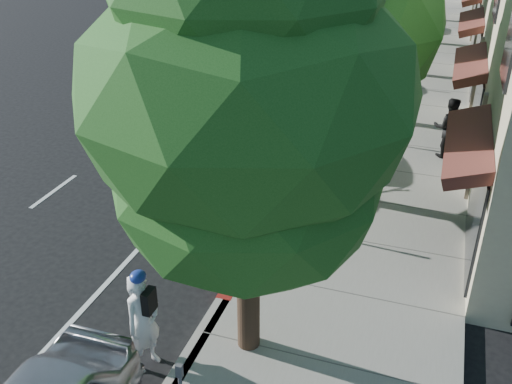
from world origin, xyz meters
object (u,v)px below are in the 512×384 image
at_px(white_pickup, 313,51).
at_px(bicycle, 241,207).
at_px(street_tree_0, 247,103).
at_px(cyclist, 143,323).
at_px(dark_sedan, 335,71).
at_px(street_tree_1, 333,28).
at_px(pedestrian, 449,128).
at_px(dark_suv_far, 380,16).
at_px(silver_suv, 251,135).

bearing_deg(white_pickup, bicycle, -88.13).
height_order(street_tree_0, bicycle, street_tree_0).
relative_size(cyclist, bicycle, 0.93).
bearing_deg(white_pickup, dark_sedan, -58.23).
distance_m(street_tree_1, cyclist, 7.93).
height_order(cyclist, white_pickup, cyclist).
bearing_deg(white_pickup, street_tree_0, -84.48).
distance_m(white_pickup, pedestrian, 9.99).
relative_size(street_tree_1, dark_suv_far, 1.55).
relative_size(street_tree_0, silver_suv, 1.19).
bearing_deg(dark_suv_far, cyclist, -89.82).
distance_m(silver_suv, dark_suv_far, 19.13).
bearing_deg(street_tree_1, bicycle, -127.78).
bearing_deg(silver_suv, dark_sedan, 78.76).
bearing_deg(pedestrian, street_tree_0, 69.55).
height_order(silver_suv, dark_sedan, silver_suv).
xyz_separation_m(street_tree_1, pedestrian, (2.97, 3.49, -3.44)).
relative_size(street_tree_1, cyclist, 4.00).
xyz_separation_m(street_tree_1, white_pickup, (-3.10, 11.42, -3.63)).
xyz_separation_m(street_tree_0, cyclist, (-1.56, -0.91, -3.77)).
height_order(street_tree_0, street_tree_1, street_tree_0).
relative_size(street_tree_0, bicycle, 3.80).
bearing_deg(silver_suv, street_tree_0, -75.76).
height_order(street_tree_1, dark_sedan, street_tree_1).
height_order(silver_suv, white_pickup, silver_suv).
bearing_deg(street_tree_0, dark_suv_far, 93.01).
bearing_deg(dark_suv_far, street_tree_1, -85.59).
bearing_deg(pedestrian, white_pickup, -55.61).
xyz_separation_m(street_tree_1, cyclist, (-1.56, -6.91, -3.58)).
xyz_separation_m(street_tree_1, dark_sedan, (-1.65, 9.46, -3.85)).
distance_m(street_tree_1, dark_sedan, 10.34).
distance_m(cyclist, silver_suv, 8.47).
distance_m(bicycle, pedestrian, 7.18).
xyz_separation_m(street_tree_0, white_pickup, (-3.10, 17.42, -3.82)).
relative_size(white_pickup, dark_suv_far, 1.26).
xyz_separation_m(silver_suv, white_pickup, (-0.53, 9.92, -0.01)).
relative_size(street_tree_0, dark_suv_far, 1.59).
distance_m(dark_suv_far, pedestrian, 17.66).
bearing_deg(bicycle, pedestrian, -53.30).
xyz_separation_m(cyclist, dark_sedan, (-0.09, 16.36, -0.27)).
xyz_separation_m(street_tree_0, silver_suv, (-2.57, 7.50, -3.81)).
bearing_deg(street_tree_1, silver_suv, 149.73).
bearing_deg(street_tree_0, silver_suv, 108.91).
bearing_deg(street_tree_0, bicycle, 111.77).
xyz_separation_m(silver_suv, dark_sedan, (0.92, 7.96, -0.23)).
height_order(bicycle, dark_suv_far, dark_suv_far).
xyz_separation_m(dark_sedan, dark_suv_far, (0.25, 11.14, 0.16)).
relative_size(dark_sedan, dark_suv_far, 0.84).
bearing_deg(silver_suv, cyclist, -87.84).
distance_m(bicycle, dark_sedan, 11.50).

